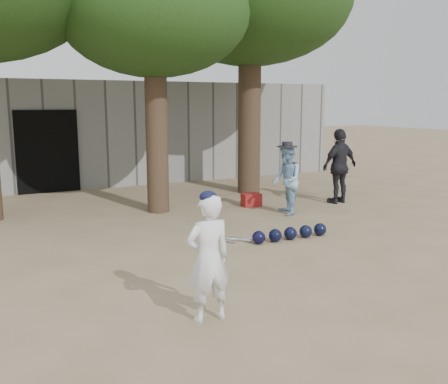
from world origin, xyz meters
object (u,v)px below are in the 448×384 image
boy_player (209,258)px  red_bag (251,200)px  spectator_blue (286,180)px  spectator_dark (340,166)px

boy_player → red_bag: size_ratio=3.40×
red_bag → boy_player: bearing=-124.5°
spectator_blue → spectator_dark: spectator_dark is taller
boy_player → spectator_blue: 5.54m
boy_player → red_bag: bearing=-124.9°
red_bag → spectator_dark: bearing=-16.6°
spectator_dark → red_bag: (-2.07, 0.62, -0.74)m
boy_player → spectator_dark: size_ratio=0.80×
spectator_blue → red_bag: bearing=-148.7°
boy_player → spectator_blue: spectator_blue is taller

